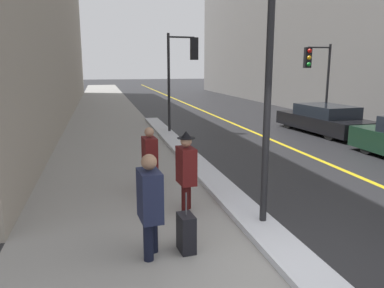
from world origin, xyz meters
TOP-DOWN VIEW (x-y plane):
  - ground_plane at (0.00, 0.00)m, footprint 160.00×160.00m
  - sidewalk_slab at (-2.00, 15.00)m, footprint 4.00×80.00m
  - road_centre_stripe at (4.00, 15.00)m, footprint 0.16×80.00m
  - snow_bank_curb at (0.20, 6.96)m, footprint 0.67×17.03m
  - lamp_post at (0.30, 1.60)m, footprint 0.28×0.28m
  - traffic_light_near at (1.05, 11.27)m, footprint 1.31×0.35m
  - traffic_light_far at (7.09, 11.14)m, footprint 1.31×0.32m
  - pedestrian_in_glasses at (-1.77, 1.00)m, footprint 0.34×0.53m
  - pedestrian_in_fedora at (-0.86, 2.62)m, footprint 0.34×0.51m
  - pedestrian_nearside at (-1.38, 3.98)m, footprint 0.32×0.50m
  - parked_car_black at (6.83, 9.83)m, footprint 2.11×4.85m
  - rolling_suitcase at (-1.23, 1.02)m, footprint 0.25×0.38m

SIDE VIEW (x-z plane):
  - ground_plane at x=0.00m, z-range 0.00..0.00m
  - road_centre_stripe at x=4.00m, z-range 0.00..0.00m
  - sidewalk_slab at x=-2.00m, z-range 0.00..0.01m
  - snow_bank_curb at x=0.20m, z-range 0.00..0.12m
  - rolling_suitcase at x=-1.23m, z-range -0.17..0.78m
  - parked_car_black at x=6.83m, z-range -0.02..1.17m
  - pedestrian_nearside at x=-1.38m, z-range 0.08..1.56m
  - pedestrian_in_fedora at x=-0.86m, z-range 0.07..1.68m
  - pedestrian_in_glasses at x=-1.77m, z-range 0.09..1.67m
  - traffic_light_far at x=7.09m, z-range 0.84..4.61m
  - lamp_post at x=0.30m, z-range 0.48..5.14m
  - traffic_light_near at x=1.05m, z-range 0.92..5.02m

